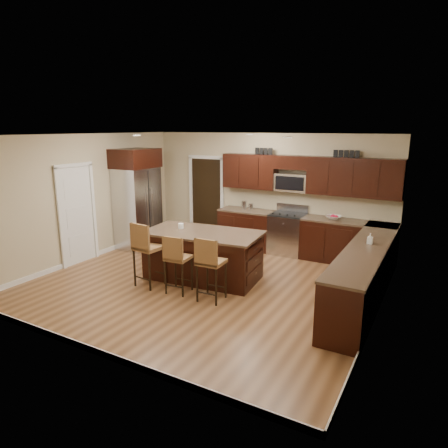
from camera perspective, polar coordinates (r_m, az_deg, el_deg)
The scene contains 23 objects.
floor at distance 7.54m, azimuth -2.61°, elevation -8.40°, with size 6.00×6.00×0.00m, color brown.
ceiling at distance 6.99m, azimuth -2.86°, elevation 12.58°, with size 6.00×6.00×0.00m, color silver.
wall_back at distance 9.55m, azimuth 6.04°, elevation 4.68°, with size 6.00×6.00×0.00m, color #BEAF89.
wall_left at distance 9.07m, azimuth -19.09°, elevation 3.52°, with size 5.50×5.50×0.00m, color #BEAF89.
wall_right at distance 6.15m, azimuth 21.76°, elevation -1.27°, with size 5.50×5.50×0.00m, color #BEAF89.
base_cabinets at distance 7.95m, azimuth 14.79°, elevation -4.14°, with size 4.02×3.96×0.92m.
upper_cabinets at distance 8.97m, azimuth 11.87°, elevation 7.05°, with size 4.00×0.33×0.80m.
range at distance 9.21m, azimuth 9.05°, elevation -1.33°, with size 0.76×0.64×1.11m.
microwave at distance 9.13m, azimuth 9.66°, elevation 5.87°, with size 0.76×0.31×0.40m, color silver.
doorway at distance 10.34m, azimuth -2.48°, elevation 3.64°, with size 0.85×0.03×2.06m, color black.
pantry_door at distance 8.92m, azimuth -20.26°, elevation 1.11°, with size 0.03×0.80×2.04m, color white.
letter_decor at distance 8.97m, azimuth 11.13°, elevation 10.01°, with size 2.20×0.03×0.15m, color black, non-canonical shape.
island at distance 7.64m, azimuth -3.00°, elevation -4.67°, with size 2.28×1.36×0.92m.
stool_left at distance 7.27m, azimuth -11.11°, elevation -3.27°, with size 0.49×0.49×1.19m.
stool_mid at distance 6.91m, azimuth -6.80°, elevation -4.80°, with size 0.42×0.42×1.05m.
stool_right at distance 6.55m, azimuth -2.08°, elevation -5.45°, with size 0.43×0.43×1.10m.
refrigerator at distance 9.65m, azimuth -12.29°, elevation 3.64°, with size 0.79×1.02×2.35m.
floor_mat at distance 8.87m, azimuth 1.95°, elevation -4.90°, with size 0.82×0.55×0.01m, color brown.
fruit_bowl at distance 8.81m, azimuth 15.40°, elevation 0.92°, with size 0.32×0.32×0.08m, color silver.
soap_bottle at distance 7.13m, azimuth 20.13°, elevation -1.99°, with size 0.08×0.08×0.18m, color #B2B2B2.
canister_tall at distance 9.51m, azimuth 2.89°, elevation 2.69°, with size 0.12×0.12×0.20m, color silver.
canister_short at distance 9.44m, azimuth 3.85°, elevation 2.46°, with size 0.11×0.11×0.16m, color silver.
island_jar at distance 7.76m, azimuth -6.18°, elevation -0.29°, with size 0.10×0.10×0.10m, color white.
Camera 1 is at (3.70, -5.92, 2.84)m, focal length 32.00 mm.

